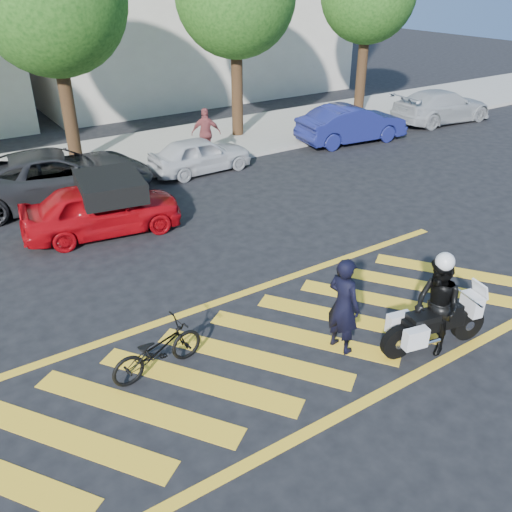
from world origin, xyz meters
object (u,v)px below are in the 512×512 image
parked_mid_right (200,155)px  parked_far_right (442,106)px  parked_mid_left (58,176)px  bicycle (157,350)px  officer_bike (344,305)px  red_convertible (102,208)px  officer_moto (437,307)px  police_motorcycle (434,324)px  parked_right (352,124)px

parked_mid_right → parked_far_right: (11.99, 0.00, 0.10)m
parked_mid_left → parked_far_right: (16.61, 0.00, -0.06)m
bicycle → parked_far_right: bearing=-69.5°
parked_far_right → parked_mid_right: bearing=94.5°
officer_bike → parked_mid_right: (2.44, 9.82, -0.32)m
red_convertible → officer_moto: bearing=-149.2°
officer_bike → police_motorcycle: bearing=-131.4°
officer_bike → red_convertible: bearing=7.1°
parked_mid_right → bicycle: bearing=147.2°
officer_moto → red_convertible: officer_moto is taller
parked_right → police_motorcycle: bearing=150.8°
police_motorcycle → parked_far_right: 16.91m
parked_mid_left → parked_mid_right: size_ratio=1.56×
red_convertible → parked_far_right: bearing=-71.6°
officer_moto → parked_mid_left: (-3.52, 10.72, -0.15)m
police_motorcycle → parked_right: (7.65, 10.56, 0.20)m
bicycle → police_motorcycle: (4.35, -2.11, 0.07)m
parked_mid_right → parked_far_right: bearing=-90.5°
police_motorcycle → red_convertible: red_convertible is taller
police_motorcycle → parked_mid_right: size_ratio=0.61×
police_motorcycle → parked_mid_right: bearing=96.4°
officer_bike → officer_moto: size_ratio=1.02×
parked_mid_right → parked_right: parked_right is taller
officer_bike → police_motorcycle: (1.35, -0.89, -0.40)m
red_convertible → parked_right: (10.89, 2.66, 0.04)m
parked_mid_right → parked_far_right: 11.99m
officer_bike → parked_far_right: officer_bike is taller
bicycle → red_convertible: bearing=-16.7°
parked_mid_left → parked_mid_right: 4.63m
bicycle → parked_mid_left: bearing=-11.2°
officer_moto → parked_mid_right: bearing=-173.7°
bicycle → parked_mid_left: parked_mid_left is taller
officer_moto → officer_bike: bearing=-111.7°
officer_bike → police_motorcycle: officer_bike is taller
police_motorcycle → red_convertible: (-3.24, 7.90, 0.16)m
parked_mid_left → parked_mid_right: (4.62, 0.00, -0.16)m
parked_far_right → parked_mid_left: bearing=94.5°
officer_bike → parked_mid_right: 10.12m
bicycle → parked_mid_left: 8.64m
police_motorcycle → parked_mid_right: 10.77m
parked_mid_left → officer_bike: bearing=-159.8°
police_motorcycle → parked_mid_right: (1.09, 10.71, 0.08)m
parked_mid_right → police_motorcycle: bearing=173.7°
police_motorcycle → parked_far_right: (13.08, 10.71, 0.18)m
officer_moto → red_convertible: (-3.22, 7.91, -0.22)m
officer_bike → parked_right: officer_bike is taller
red_convertible → parked_far_right: (16.31, 2.81, 0.02)m
bicycle → officer_moto: 4.84m
officer_bike → red_convertible: 7.26m
officer_bike → bicycle: size_ratio=1.09×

